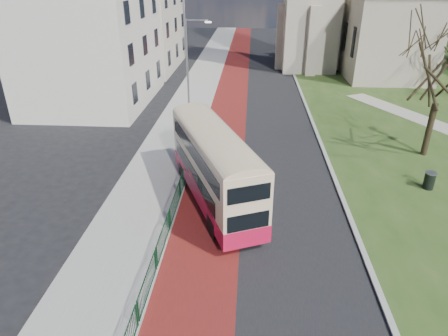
# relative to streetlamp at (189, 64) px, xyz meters

# --- Properties ---
(ground) EXTENTS (160.00, 160.00, 0.00)m
(ground) POSITION_rel_streetlamp_xyz_m (4.35, -18.00, -4.59)
(ground) COLOR black
(ground) RESTS_ON ground
(road_carriageway) EXTENTS (9.00, 120.00, 0.01)m
(road_carriageway) POSITION_rel_streetlamp_xyz_m (5.85, 2.00, -4.59)
(road_carriageway) COLOR black
(road_carriageway) RESTS_ON ground
(bus_lane) EXTENTS (3.40, 120.00, 0.01)m
(bus_lane) POSITION_rel_streetlamp_xyz_m (3.15, 2.00, -4.59)
(bus_lane) COLOR #591414
(bus_lane) RESTS_ON ground
(pavement_west) EXTENTS (4.00, 120.00, 0.12)m
(pavement_west) POSITION_rel_streetlamp_xyz_m (-0.65, 2.00, -4.53)
(pavement_west) COLOR gray
(pavement_west) RESTS_ON ground
(kerb_west) EXTENTS (0.25, 120.00, 0.13)m
(kerb_west) POSITION_rel_streetlamp_xyz_m (1.35, 2.00, -4.53)
(kerb_west) COLOR #999993
(kerb_west) RESTS_ON ground
(kerb_east) EXTENTS (0.25, 80.00, 0.13)m
(kerb_east) POSITION_rel_streetlamp_xyz_m (10.45, 4.00, -4.53)
(kerb_east) COLOR #999993
(kerb_east) RESTS_ON ground
(pedestrian_railing) EXTENTS (0.07, 24.00, 1.12)m
(pedestrian_railing) POSITION_rel_streetlamp_xyz_m (1.40, -14.00, -4.04)
(pedestrian_railing) COLOR #0C351B
(pedestrian_railing) RESTS_ON ground
(street_block_near) EXTENTS (10.30, 14.30, 13.00)m
(street_block_near) POSITION_rel_streetlamp_xyz_m (-9.65, 4.00, 1.92)
(street_block_near) COLOR beige
(street_block_near) RESTS_ON ground
(street_block_far) EXTENTS (10.30, 16.30, 11.50)m
(street_block_far) POSITION_rel_streetlamp_xyz_m (-9.65, 20.00, 1.17)
(street_block_far) COLOR beige
(street_block_far) RESTS_ON ground
(streetlamp) EXTENTS (2.13, 0.18, 8.00)m
(streetlamp) POSITION_rel_streetlamp_xyz_m (0.00, 0.00, 0.00)
(streetlamp) COLOR gray
(streetlamp) RESTS_ON pavement_west
(bus) EXTENTS (5.81, 9.91, 4.09)m
(bus) POSITION_rel_streetlamp_xyz_m (3.36, -14.33, -2.26)
(bus) COLOR #B41035
(bus) RESTS_ON ground
(winter_tree_near) EXTENTS (7.36, 7.36, 9.40)m
(winter_tree_near) POSITION_rel_streetlamp_xyz_m (17.27, -7.07, 1.96)
(winter_tree_near) COLOR black
(winter_tree_near) RESTS_ON grass_green
(litter_bin) EXTENTS (0.83, 0.83, 1.04)m
(litter_bin) POSITION_rel_streetlamp_xyz_m (15.67, -12.03, -4.03)
(litter_bin) COLOR black
(litter_bin) RESTS_ON grass_green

